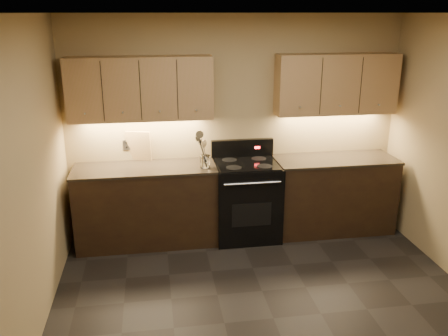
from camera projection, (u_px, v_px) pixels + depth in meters
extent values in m
plane|color=black|center=(273.00, 318.00, 4.24)|extent=(4.00, 4.00, 0.00)
plane|color=silver|center=(285.00, 13.00, 3.42)|extent=(4.00, 4.00, 0.00)
cube|color=tan|center=(235.00, 126.00, 5.71)|extent=(4.00, 0.04, 2.60)
cube|color=tan|center=(19.00, 196.00, 3.54)|extent=(0.04, 4.00, 2.60)
cube|color=black|center=(147.00, 206.00, 5.53)|extent=(1.60, 0.60, 0.90)
cube|color=#3A3024|center=(145.00, 168.00, 5.39)|extent=(1.62, 0.62, 0.03)
cube|color=black|center=(333.00, 195.00, 5.86)|extent=(1.44, 0.60, 0.90)
cube|color=#3A3024|center=(336.00, 159.00, 5.72)|extent=(1.46, 0.62, 0.03)
cube|color=black|center=(246.00, 200.00, 5.68)|extent=(0.76, 0.65, 0.92)
cube|color=black|center=(247.00, 163.00, 5.53)|extent=(0.70, 0.60, 0.01)
cube|color=black|center=(242.00, 148.00, 5.77)|extent=(0.76, 0.07, 0.22)
cube|color=red|center=(257.00, 148.00, 5.75)|extent=(0.06, 0.00, 0.03)
cylinder|color=silver|center=(253.00, 183.00, 5.25)|extent=(0.65, 0.02, 0.02)
cube|color=black|center=(252.00, 215.00, 5.38)|extent=(0.46, 0.00, 0.28)
cylinder|color=black|center=(234.00, 168.00, 5.36)|extent=(0.18, 0.18, 0.00)
cylinder|color=black|center=(265.00, 166.00, 5.41)|extent=(0.18, 0.18, 0.00)
cylinder|color=black|center=(229.00, 160.00, 5.64)|extent=(0.18, 0.18, 0.00)
cylinder|color=black|center=(259.00, 158.00, 5.70)|extent=(0.18, 0.18, 0.00)
cube|color=#A57652|center=(140.00, 89.00, 5.25)|extent=(1.60, 0.30, 0.70)
cube|color=#A57652|center=(336.00, 84.00, 5.58)|extent=(1.44, 0.30, 0.70)
cube|color=#B2B5BA|center=(127.00, 145.00, 5.57)|extent=(0.08, 0.01, 0.12)
cylinder|color=white|center=(205.00, 161.00, 5.35)|extent=(0.15, 0.15, 0.14)
cylinder|color=white|center=(205.00, 167.00, 5.37)|extent=(0.11, 0.11, 0.02)
cube|color=#D9B674|center=(139.00, 146.00, 5.57)|extent=(0.29, 0.13, 0.36)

